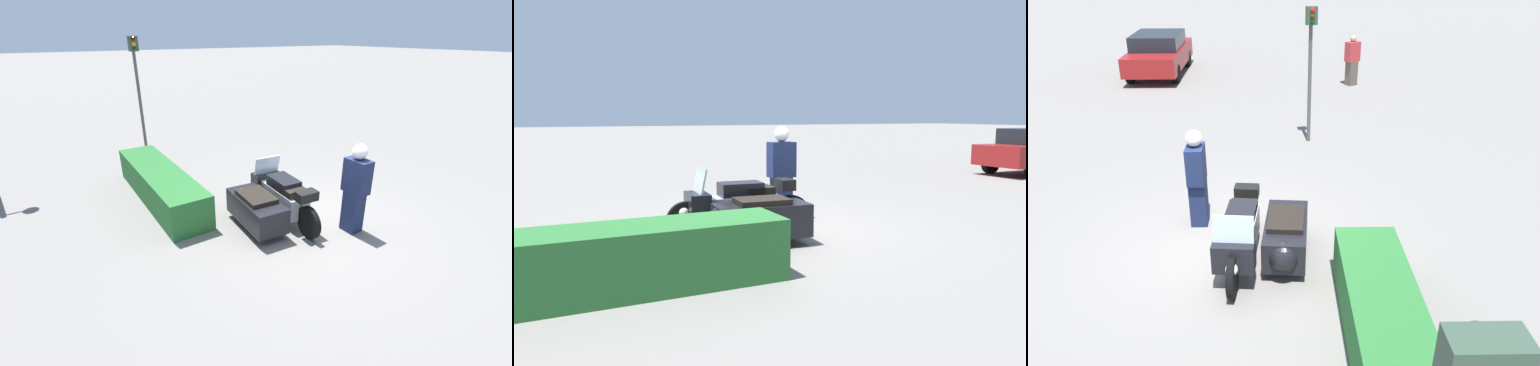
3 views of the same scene
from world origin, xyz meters
TOP-DOWN VIEW (x-y plane):
  - ground_plane at (0.00, 0.00)m, footprint 160.00×160.00m
  - police_motorcycle at (0.67, 0.71)m, footprint 2.42×1.45m
  - officer_rider at (-0.54, -0.48)m, footprint 0.48×0.29m
  - hedge_bush_curbside at (2.81, 2.20)m, footprint 3.84×0.88m

SIDE VIEW (x-z plane):
  - ground_plane at x=0.00m, z-range 0.00..0.00m
  - hedge_bush_curbside at x=2.81m, z-range 0.00..0.75m
  - police_motorcycle at x=0.67m, z-range -0.11..1.04m
  - officer_rider at x=-0.54m, z-range 0.05..1.81m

